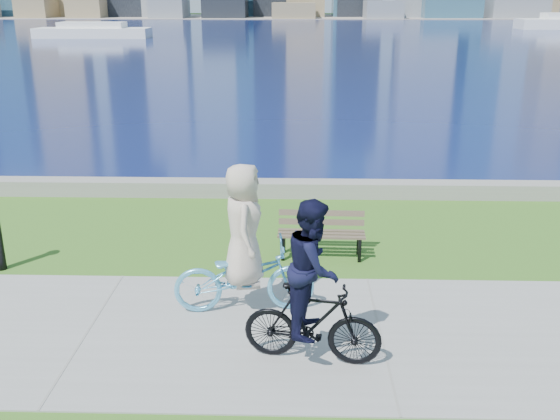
# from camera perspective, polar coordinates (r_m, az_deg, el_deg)

# --- Properties ---
(ground) EXTENTS (320.00, 320.00, 0.00)m
(ground) POSITION_cam_1_polar(r_m,az_deg,el_deg) (8.73, 9.18, -11.30)
(ground) COLOR #316119
(ground) RESTS_ON ground
(concrete_path) EXTENTS (80.00, 3.50, 0.02)m
(concrete_path) POSITION_cam_1_polar(r_m,az_deg,el_deg) (8.72, 9.19, -11.24)
(concrete_path) COLOR gray
(concrete_path) RESTS_ON ground
(seawall) EXTENTS (90.00, 0.50, 0.35)m
(seawall) POSITION_cam_1_polar(r_m,az_deg,el_deg) (14.34, 6.17, 1.92)
(seawall) COLOR gray
(seawall) RESTS_ON ground
(bay_water) EXTENTS (320.00, 131.00, 0.01)m
(bay_water) POSITION_cam_1_polar(r_m,az_deg,el_deg) (79.59, 2.55, 15.89)
(bay_water) COLOR #0B1648
(bay_water) RESTS_ON ground
(far_shore) EXTENTS (320.00, 30.00, 0.12)m
(far_shore) POSITION_cam_1_polar(r_m,az_deg,el_deg) (137.53, 2.20, 17.25)
(far_shore) COLOR gray
(far_shore) RESTS_ON ground
(ferry_near) EXTENTS (12.15, 3.47, 1.65)m
(ferry_near) POSITION_cam_1_polar(r_m,az_deg,el_deg) (72.52, -16.75, 15.38)
(ferry_near) COLOR white
(ferry_near) RESTS_ON ground
(park_bench) EXTENTS (1.53, 0.56, 0.78)m
(park_bench) POSITION_cam_1_polar(r_m,az_deg,el_deg) (10.94, 3.80, -1.84)
(park_bench) COLOR black
(park_bench) RESTS_ON ground
(cyclist_woman) EXTENTS (0.91, 2.09, 2.20)m
(cyclist_woman) POSITION_cam_1_polar(r_m,az_deg,el_deg) (8.89, -3.31, -4.42)
(cyclist_woman) COLOR #61BDEB
(cyclist_woman) RESTS_ON ground
(cyclist_man) EXTENTS (0.79, 1.78, 2.12)m
(cyclist_man) POSITION_cam_1_polar(r_m,az_deg,el_deg) (7.65, 3.02, -7.85)
(cyclist_man) COLOR black
(cyclist_man) RESTS_ON ground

